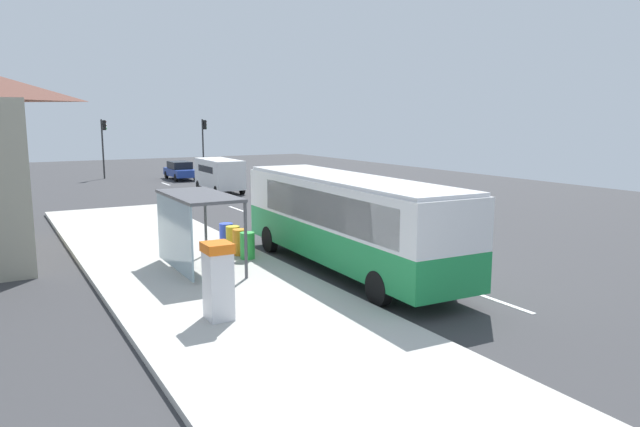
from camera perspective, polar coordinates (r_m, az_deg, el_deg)
The scene contains 21 objects.
ground_plane at distance 33.94m, azimuth -8.45°, elevation 0.36°, with size 56.00×92.00×0.04m, color #38383A.
sidewalk_platform at distance 20.73m, azimuth -12.87°, elevation -5.10°, with size 6.20×30.00×0.18m, color beige.
lane_stripe_seg_0 at distance 17.50m, azimuth 17.27°, elevation -8.24°, with size 0.16×2.20×0.01m, color silver.
lane_stripe_seg_1 at distance 21.07m, azimuth 7.29°, elevation -4.95°, with size 0.16×2.20×0.01m, color silver.
lane_stripe_seg_2 at distance 25.14m, azimuth 0.42°, elevation -2.56°, with size 0.16×2.20×0.01m, color silver.
lane_stripe_seg_3 at distance 29.49m, azimuth -4.46°, elevation -0.84°, with size 0.16×2.20×0.01m, color silver.
lane_stripe_seg_4 at distance 34.03m, azimuth -8.06°, elevation 0.44°, with size 0.16×2.20×0.01m, color silver.
lane_stripe_seg_5 at distance 38.67m, azimuth -10.80°, elevation 1.41°, with size 0.16×2.20×0.01m, color silver.
lane_stripe_seg_6 at distance 43.40m, azimuth -12.96°, elevation 2.17°, with size 0.16×2.20×0.01m, color silver.
lane_stripe_seg_7 at distance 48.18m, azimuth -14.69°, elevation 2.78°, with size 0.16×2.20×0.01m, color silver.
bus at distance 19.77m, azimuth 2.49°, elevation -0.38°, with size 2.83×11.08×3.21m.
white_van at distance 42.05m, azimuth -9.71°, elevation 3.89°, with size 2.10×5.23×2.30m.
sedan_near at distance 51.43m, azimuth -13.36°, elevation 4.10°, with size 1.87×4.42×1.52m.
ticket_machine at distance 14.86m, azimuth -9.82°, elevation -6.38°, with size 0.66×0.76×1.94m.
recycling_bin_green at distance 21.12m, azimuth -7.03°, elevation -3.10°, with size 0.52×0.52×0.95m, color green.
recycling_bin_orange at distance 21.76m, azimuth -7.75°, elevation -2.75°, with size 0.52×0.52×0.95m, color orange.
recycling_bin_yellow at distance 22.40m, azimuth -8.42°, elevation -2.43°, with size 0.52×0.52×0.95m, color yellow.
recycling_bin_blue at distance 23.04m, azimuth -9.06°, elevation -2.12°, with size 0.52×0.52×0.95m, color blue.
traffic_light_near_side at distance 55.19m, azimuth -11.17°, elevation 7.18°, with size 0.49×0.28×5.06m.
traffic_light_far_side at distance 53.86m, azimuth -20.21°, elevation 6.74°, with size 0.49×0.28×5.06m.
bus_shelter at distance 19.66m, azimuth -12.50°, elevation 0.11°, with size 1.80×4.00×2.50m.
Camera 1 is at (-12.11, -17.29, 5.12)m, focal length 33.08 mm.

